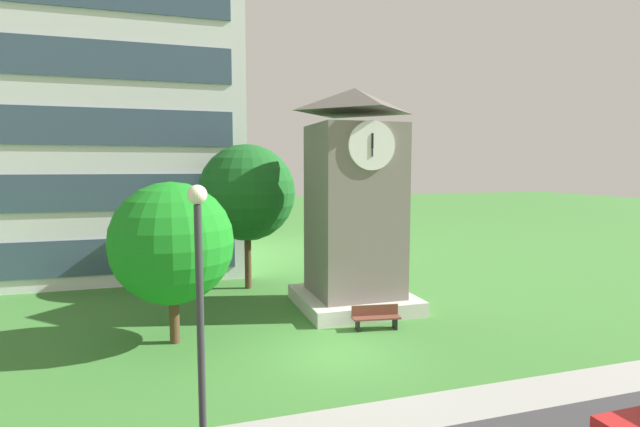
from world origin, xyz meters
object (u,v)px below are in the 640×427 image
Objects in this scene: tree_streetside at (247,193)px; tree_by_building at (172,243)px; tree_near_tower at (229,206)px; clock_tower at (354,212)px; street_lamp at (200,303)px; park_bench at (376,317)px.

tree_streetside is 1.28× the size of tree_by_building.
tree_streetside is (0.40, -4.37, 0.98)m from tree_near_tower.
clock_tower is 7.83m from tree_by_building.
street_lamp is at bearing -102.13° from tree_streetside.
street_lamp is 0.80× the size of tree_streetside.
street_lamp is (-7.05, -10.23, -0.55)m from clock_tower.
clock_tower is at bearing -64.38° from tree_near_tower.
park_bench is at bearing -6.16° from tree_by_building.
tree_by_building is at bearing 93.08° from street_lamp.
park_bench is at bearing -95.17° from clock_tower.
street_lamp reaches higher than tree_by_building.
tree_streetside is (-3.61, 7.52, 4.33)m from park_bench.
clock_tower is at bearing -49.60° from tree_streetside.
street_lamp is at bearing -98.24° from tree_near_tower.
street_lamp is 8.06m from tree_by_building.
tree_by_building is at bearing 173.84° from park_bench.
tree_streetside is at bearing 115.65° from park_bench.
park_bench is 0.32× the size of street_lamp.
tree_by_building is (-3.21, -11.11, -0.32)m from tree_near_tower.
tree_near_tower is at bearing 115.62° from clock_tower.
park_bench is at bearing 46.95° from street_lamp.
clock_tower is 1.30× the size of tree_streetside.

